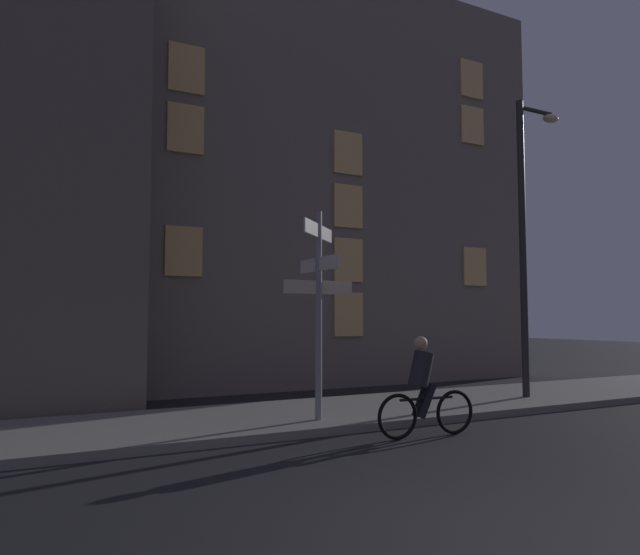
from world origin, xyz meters
name	(u,v)px	position (x,y,z in m)	size (l,w,h in m)	color
ground_plane	(485,549)	(0.00, 0.00, 0.00)	(80.00, 80.00, 0.00)	#232326
sidewalk_kerb	(232,422)	(0.00, 6.28, 0.07)	(40.00, 3.25, 0.14)	gray
signpost	(319,294)	(1.26, 5.38, 2.33)	(1.35, 1.41, 3.66)	gray
street_lamp	(527,224)	(6.90, 5.84, 4.06)	(1.32, 0.28, 6.79)	#2D2D30
cyclist	(424,390)	(2.39, 3.88, 0.75)	(1.82, 0.34, 1.61)	black
building_right_block	(295,194)	(4.66, 13.62, 6.00)	(13.74, 6.99, 12.00)	slate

